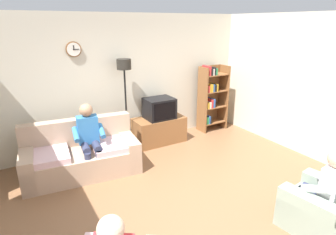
# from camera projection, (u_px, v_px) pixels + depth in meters

# --- Properties ---
(ground_plane) EXTENTS (12.00, 12.00, 0.00)m
(ground_plane) POSITION_uv_depth(u_px,v_px,m) (196.00, 204.00, 4.09)
(ground_plane) COLOR brown
(back_wall_assembly) EXTENTS (6.20, 0.17, 2.70)m
(back_wall_assembly) POSITION_uv_depth(u_px,v_px,m) (123.00, 81.00, 5.83)
(back_wall_assembly) COLOR beige
(back_wall_assembly) RESTS_ON ground_plane
(right_wall) EXTENTS (0.12, 5.80, 2.70)m
(right_wall) POSITION_uv_depth(u_px,v_px,m) (329.00, 91.00, 5.02)
(right_wall) COLOR beige
(right_wall) RESTS_ON ground_plane
(couch) EXTENTS (1.98, 1.08, 0.90)m
(couch) POSITION_uv_depth(u_px,v_px,m) (81.00, 156.00, 4.87)
(couch) COLOR tan
(couch) RESTS_ON ground_plane
(tv_stand) EXTENTS (1.10, 0.56, 0.56)m
(tv_stand) POSITION_uv_depth(u_px,v_px,m) (159.00, 130.00, 6.13)
(tv_stand) COLOR brown
(tv_stand) RESTS_ON ground_plane
(tv) EXTENTS (0.60, 0.49, 0.44)m
(tv) POSITION_uv_depth(u_px,v_px,m) (159.00, 108.00, 5.95)
(tv) COLOR black
(tv) RESTS_ON tv_stand
(bookshelf) EXTENTS (0.68, 0.36, 1.58)m
(bookshelf) POSITION_uv_depth(u_px,v_px,m) (211.00, 96.00, 6.71)
(bookshelf) COLOR brown
(bookshelf) RESTS_ON ground_plane
(floor_lamp) EXTENTS (0.28, 0.28, 1.85)m
(floor_lamp) POSITION_uv_depth(u_px,v_px,m) (125.00, 79.00, 5.50)
(floor_lamp) COLOR black
(floor_lamp) RESTS_ON ground_plane
(armchair_near_bookshelf) EXTENTS (0.91, 0.98, 0.90)m
(armchair_near_bookshelf) POSITION_uv_depth(u_px,v_px,m) (327.00, 211.00, 3.49)
(armchair_near_bookshelf) COLOR gray
(armchair_near_bookshelf) RESTS_ON ground_plane
(person_on_couch) EXTENTS (0.54, 0.57, 1.24)m
(person_on_couch) POSITION_uv_depth(u_px,v_px,m) (89.00, 136.00, 4.72)
(person_on_couch) COLOR #3372B2
(person_on_couch) RESTS_ON ground_plane
(person_in_right_armchair) EXTENTS (0.55, 0.57, 1.12)m
(person_in_right_armchair) POSITION_uv_depth(u_px,v_px,m) (324.00, 186.00, 3.46)
(person_in_right_armchair) COLOR silver
(person_in_right_armchair) RESTS_ON ground_plane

